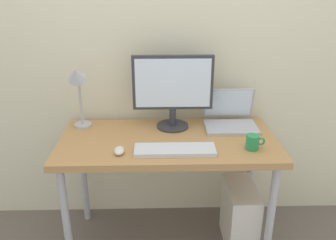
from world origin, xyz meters
name	(u,v)px	position (x,y,z in m)	size (l,w,h in m)	color
ground_plane	(168,240)	(0.00, 0.00, 0.00)	(6.00, 6.00, 0.00)	#665B51
back_wall	(166,33)	(0.00, 0.37, 1.30)	(4.40, 0.04, 2.60)	beige
desk	(168,150)	(0.00, 0.00, 0.67)	(1.27, 0.61, 0.75)	#B7844C
monitor	(173,88)	(0.03, 0.17, 1.00)	(0.49, 0.20, 0.46)	#333338
laptop	(230,117)	(0.40, 0.19, 0.80)	(0.32, 0.27, 0.23)	#B2B2B7
desk_lamp	(78,84)	(-0.54, 0.17, 1.03)	(0.11, 0.16, 0.41)	#B2B2B7
keyboard	(175,150)	(0.03, -0.17, 0.76)	(0.44, 0.14, 0.02)	silver
mouse	(119,151)	(-0.27, -0.17, 0.76)	(0.06, 0.09, 0.03)	silver
coffee_mug	(253,142)	(0.46, -0.14, 0.79)	(0.11, 0.07, 0.08)	#268C4C
computer_tower	(239,216)	(0.46, -0.03, 0.21)	(0.18, 0.36, 0.42)	silver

